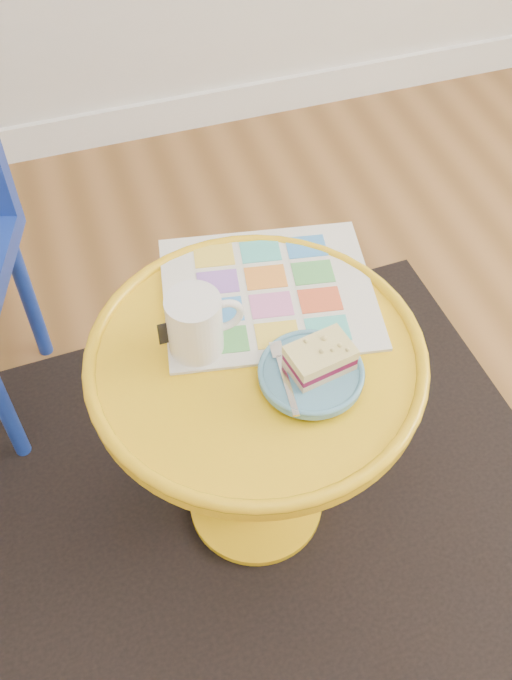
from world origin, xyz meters
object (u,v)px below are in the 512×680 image
object	(u,v)px
plate	(311,374)
newspaper	(268,292)
mug	(196,324)
side_table	(256,407)

from	to	relation	value
plate	newspaper	bearing A→B (deg)	91.08
mug	plate	xyz separation A→B (m)	(0.15, -0.12, -0.04)
side_table	newspaper	world-z (taller)	newspaper
plate	side_table	bearing A→B (deg)	131.66
side_table	mug	world-z (taller)	mug
newspaper	mug	size ratio (longest dim) A/B	2.86
plate	mug	bearing A→B (deg)	141.92
newspaper	plate	distance (m)	0.20
mug	plate	bearing A→B (deg)	-39.14
newspaper	plate	world-z (taller)	plate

